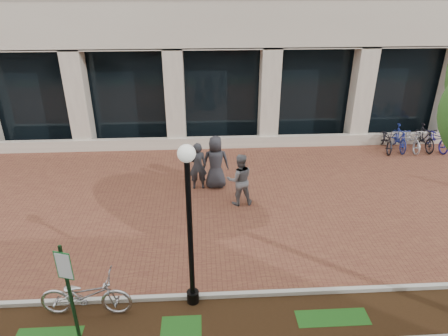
{
  "coord_description": "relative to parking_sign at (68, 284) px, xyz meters",
  "views": [
    {
      "loc": [
        -0.89,
        -11.6,
        6.85
      ],
      "look_at": [
        -0.26,
        -0.8,
        1.58
      ],
      "focal_mm": 32.0,
      "sensor_mm": 36.0,
      "label": 1
    }
  ],
  "objects": [
    {
      "name": "ground",
      "position": [
        3.52,
        5.58,
        -1.55
      ],
      "size": [
        120.0,
        120.0,
        0.0
      ],
      "primitive_type": "plane",
      "color": "black",
      "rests_on": "ground"
    },
    {
      "name": "brick_plaza",
      "position": [
        3.52,
        5.58,
        -1.54
      ],
      "size": [
        40.0,
        9.0,
        0.01
      ],
      "primitive_type": "cube",
      "color": "brown",
      "rests_on": "ground"
    },
    {
      "name": "planting_strip",
      "position": [
        3.52,
        0.33,
        -1.54
      ],
      "size": [
        40.0,
        1.5,
        0.01
      ],
      "primitive_type": "cube",
      "color": "black",
      "rests_on": "ground"
    },
    {
      "name": "curb_plaza_side",
      "position": [
        3.52,
        1.08,
        -1.49
      ],
      "size": [
        40.0,
        0.12,
        0.12
      ],
      "primitive_type": "cube",
      "color": "#B6B5AC",
      "rests_on": "ground"
    },
    {
      "name": "parking_sign",
      "position": [
        0.0,
        0.0,
        0.0
      ],
      "size": [
        0.34,
        0.07,
        2.43
      ],
      "rotation": [
        0.0,
        0.0,
        -0.31
      ],
      "color": "#123317",
      "rests_on": "ground"
    },
    {
      "name": "lamppost",
      "position": [
        2.32,
        0.98,
        0.69
      ],
      "size": [
        0.36,
        0.36,
        3.95
      ],
      "color": "black",
      "rests_on": "ground"
    },
    {
      "name": "locked_bicycle",
      "position": [
        -0.01,
        0.78,
        -1.02
      ],
      "size": [
        2.06,
        0.81,
        1.06
      ],
      "primitive_type": "imported",
      "rotation": [
        0.0,
        0.0,
        1.52
      ],
      "color": "#B6B7BB",
      "rests_on": "ground"
    },
    {
      "name": "pedestrian_left",
      "position": [
        2.44,
        6.47,
        -0.68
      ],
      "size": [
        0.66,
        0.45,
        1.73
      ],
      "primitive_type": "imported",
      "rotation": [
        0.0,
        0.0,
        3.21
      ],
      "color": "#25262A",
      "rests_on": "ground"
    },
    {
      "name": "pedestrian_mid",
      "position": [
        3.8,
        5.33,
        -0.66
      ],
      "size": [
        0.93,
        0.76,
        1.77
      ],
      "primitive_type": "imported",
      "rotation": [
        0.0,
        0.0,
        3.25
      ],
      "color": "slate",
      "rests_on": "ground"
    },
    {
      "name": "pedestrian_right",
      "position": [
        3.07,
        6.55,
        -0.59
      ],
      "size": [
        0.93,
        0.61,
        1.91
      ],
      "primitive_type": "imported",
      "rotation": [
        0.0,
        0.0,
        3.14
      ],
      "color": "#25252A",
      "rests_on": "ground"
    },
    {
      "name": "bike_rack_cluster",
      "position": [
        11.62,
        9.46,
        -1.05
      ],
      "size": [
        3.03,
        1.91,
        1.07
      ],
      "rotation": [
        0.0,
        0.0,
        -0.06
      ],
      "color": "black",
      "rests_on": "ground"
    }
  ]
}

